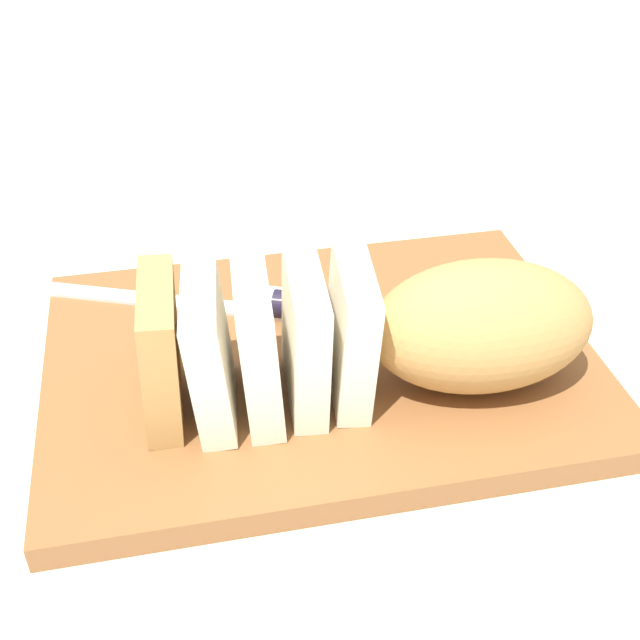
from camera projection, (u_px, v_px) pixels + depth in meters
name	position (u px, v px, depth m)	size (l,w,h in m)	color
ground_plane	(320.00, 372.00, 0.65)	(3.00, 3.00, 0.00)	silver
cutting_board	(320.00, 362.00, 0.65)	(0.42, 0.30, 0.02)	brown
bread_loaf	(389.00, 334.00, 0.58)	(0.33, 0.12, 0.10)	tan
bread_knife	(271.00, 305.00, 0.68)	(0.25, 0.13, 0.02)	silver
crumb_near_knife	(321.00, 384.00, 0.60)	(0.01, 0.01, 0.01)	#996633
crumb_near_loaf	(277.00, 308.00, 0.68)	(0.01, 0.01, 0.01)	#996633
crumb_stray_left	(325.00, 375.00, 0.61)	(0.01, 0.01, 0.01)	#996633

